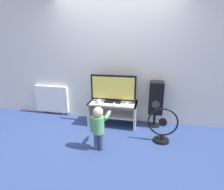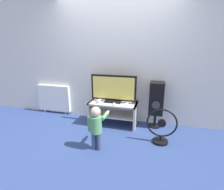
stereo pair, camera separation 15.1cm
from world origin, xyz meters
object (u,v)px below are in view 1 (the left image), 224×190
speaker_tower (156,98)px  floor_fan (162,127)px  game_console (99,101)px  remote_primary (126,104)px  television (113,89)px  child (99,125)px  radiator (52,99)px  remote_secondary (114,104)px

speaker_tower → floor_fan: size_ratio=1.51×
game_console → remote_primary: 0.56m
television → child: (-0.03, -0.96, -0.33)m
child → remote_primary: bearing=70.3°
remote_primary → speaker_tower: bearing=18.9°
television → radiator: 1.59m
game_console → television: bearing=18.7°
game_console → speaker_tower: (1.12, 0.19, 0.07)m
game_console → remote_primary: size_ratio=1.32×
game_console → remote_secondary: bearing=-11.3°
speaker_tower → game_console: bearing=-170.4°
remote_secondary → child: bearing=-95.3°
game_console → remote_primary: game_console is taller
radiator → remote_secondary: bearing=-13.5°
television → floor_fan: 1.18m
floor_fan → remote_primary: bearing=149.0°
speaker_tower → floor_fan: (0.12, -0.60, -0.31)m
television → floor_fan: television is taller
television → radiator: (-1.52, 0.22, -0.38)m
television → game_console: television is taller
game_console → child: bearing=-73.8°
game_console → speaker_tower: speaker_tower is taller
remote_primary → child: bearing=-109.7°
remote_secondary → floor_fan: floor_fan is taller
child → speaker_tower: (0.87, 1.05, 0.16)m
remote_primary → floor_fan: size_ratio=0.22×
child → game_console: bearing=106.2°
television → radiator: bearing=171.8°
child → speaker_tower: speaker_tower is taller
speaker_tower → television: bearing=-173.5°
floor_fan → radiator: bearing=163.8°
remote_secondary → floor_fan: 1.00m
remote_primary → radiator: 1.84m
remote_primary → child: size_ratio=0.19×
game_console → radiator: size_ratio=0.22×
remote_primary → radiator: bearing=170.1°
television → remote_primary: size_ratio=6.84×
remote_primary → child: child is taller
game_console → child: size_ratio=0.24×
game_console → remote_secondary: size_ratio=1.35×
remote_primary → speaker_tower: 0.60m
remote_primary → child: 0.92m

